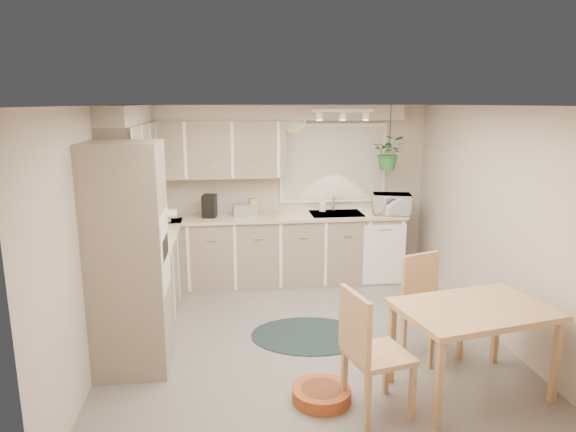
# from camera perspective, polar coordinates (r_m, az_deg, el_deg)

# --- Properties ---
(floor) EXTENTS (4.20, 4.20, 0.00)m
(floor) POSITION_cam_1_polar(r_m,az_deg,el_deg) (5.55, 1.95, -13.44)
(floor) COLOR slate
(floor) RESTS_ON ground
(ceiling) EXTENTS (4.20, 4.20, 0.00)m
(ceiling) POSITION_cam_1_polar(r_m,az_deg,el_deg) (5.00, 2.15, 12.17)
(ceiling) COLOR white
(ceiling) RESTS_ON wall_back
(wall_back) EXTENTS (4.00, 0.04, 2.40)m
(wall_back) POSITION_cam_1_polar(r_m,az_deg,el_deg) (7.18, -0.53, 2.64)
(wall_back) COLOR #B7A898
(wall_back) RESTS_ON floor
(wall_front) EXTENTS (4.00, 0.04, 2.40)m
(wall_front) POSITION_cam_1_polar(r_m,az_deg,el_deg) (3.18, 7.95, -10.29)
(wall_front) COLOR #B7A898
(wall_front) RESTS_ON floor
(wall_left) EXTENTS (0.04, 4.20, 2.40)m
(wall_left) POSITION_cam_1_polar(r_m,az_deg,el_deg) (5.23, -20.17, -1.87)
(wall_left) COLOR #B7A898
(wall_left) RESTS_ON floor
(wall_right) EXTENTS (0.04, 4.20, 2.40)m
(wall_right) POSITION_cam_1_polar(r_m,az_deg,el_deg) (5.79, 21.99, -0.67)
(wall_right) COLOR #B7A898
(wall_right) RESTS_ON floor
(base_cab_left) EXTENTS (0.60, 1.85, 0.90)m
(base_cab_left) POSITION_cam_1_polar(r_m,az_deg,el_deg) (6.21, -15.12, -6.55)
(base_cab_left) COLOR gray
(base_cab_left) RESTS_ON floor
(base_cab_back) EXTENTS (3.60, 0.60, 0.90)m
(base_cab_back) POSITION_cam_1_polar(r_m,az_deg,el_deg) (7.04, -1.87, -3.83)
(base_cab_back) COLOR gray
(base_cab_back) RESTS_ON floor
(counter_left) EXTENTS (0.64, 1.89, 0.04)m
(counter_left) POSITION_cam_1_polar(r_m,az_deg,el_deg) (6.07, -15.28, -2.34)
(counter_left) COLOR beige
(counter_left) RESTS_ON base_cab_left
(counter_back) EXTENTS (3.64, 0.64, 0.04)m
(counter_back) POSITION_cam_1_polar(r_m,az_deg,el_deg) (6.92, -1.89, -0.11)
(counter_back) COLOR beige
(counter_back) RESTS_ON base_cab_back
(oven_stack) EXTENTS (0.65, 0.65, 2.10)m
(oven_stack) POSITION_cam_1_polar(r_m,az_deg,el_deg) (4.85, -17.28, -4.60)
(oven_stack) COLOR gray
(oven_stack) RESTS_ON floor
(wall_oven_face) EXTENTS (0.02, 0.56, 0.58)m
(wall_oven_face) POSITION_cam_1_polar(r_m,az_deg,el_deg) (4.80, -13.51, -4.55)
(wall_oven_face) COLOR white
(wall_oven_face) RESTS_ON oven_stack
(upper_cab_left) EXTENTS (0.35, 2.00, 0.75)m
(upper_cab_left) POSITION_cam_1_polar(r_m,az_deg,el_deg) (6.06, -16.87, 6.24)
(upper_cab_left) COLOR gray
(upper_cab_left) RESTS_ON wall_left
(upper_cab_back) EXTENTS (2.00, 0.35, 0.75)m
(upper_cab_back) POSITION_cam_1_polar(r_m,az_deg,el_deg) (6.89, -8.74, 7.32)
(upper_cab_back) COLOR gray
(upper_cab_back) RESTS_ON wall_back
(soffit_left) EXTENTS (0.30, 2.00, 0.20)m
(soffit_left) POSITION_cam_1_polar(r_m,az_deg,el_deg) (6.03, -17.40, 10.72)
(soffit_left) COLOR #B7A898
(soffit_left) RESTS_ON wall_left
(soffit_back) EXTENTS (3.60, 0.30, 0.20)m
(soffit_back) POSITION_cam_1_polar(r_m,az_deg,el_deg) (6.91, -2.09, 11.42)
(soffit_back) COLOR #B7A898
(soffit_back) RESTS_ON wall_back
(cooktop) EXTENTS (0.52, 0.58, 0.02)m
(cooktop) POSITION_cam_1_polar(r_m,az_deg,el_deg) (5.51, -16.04, -3.61)
(cooktop) COLOR white
(cooktop) RESTS_ON counter_left
(range_hood) EXTENTS (0.40, 0.60, 0.14)m
(range_hood) POSITION_cam_1_polar(r_m,az_deg,el_deg) (5.41, -16.53, 1.03)
(range_hood) COLOR white
(range_hood) RESTS_ON upper_cab_left
(window_blinds) EXTENTS (1.40, 0.02, 1.00)m
(window_blinds) POSITION_cam_1_polar(r_m,az_deg,el_deg) (7.21, 5.06, 5.84)
(window_blinds) COLOR silver
(window_blinds) RESTS_ON wall_back
(window_frame) EXTENTS (1.50, 0.02, 1.10)m
(window_frame) POSITION_cam_1_polar(r_m,az_deg,el_deg) (7.22, 5.04, 5.85)
(window_frame) COLOR white
(window_frame) RESTS_ON wall_back
(sink) EXTENTS (0.70, 0.48, 0.10)m
(sink) POSITION_cam_1_polar(r_m,az_deg,el_deg) (7.06, 5.40, -0.07)
(sink) COLOR #A2A4AA
(sink) RESTS_ON counter_back
(dishwasher_front) EXTENTS (0.58, 0.02, 0.83)m
(dishwasher_front) POSITION_cam_1_polar(r_m,az_deg,el_deg) (7.04, 10.64, -4.26)
(dishwasher_front) COLOR white
(dishwasher_front) RESTS_ON base_cab_back
(track_light_bar) EXTENTS (0.80, 0.04, 0.04)m
(track_light_bar) POSITION_cam_1_polar(r_m,az_deg,el_deg) (6.65, 6.11, 11.57)
(track_light_bar) COLOR white
(track_light_bar) RESTS_ON ceiling
(wall_clock) EXTENTS (0.30, 0.03, 0.30)m
(wall_clock) POSITION_cam_1_polar(r_m,az_deg,el_deg) (7.07, 0.71, 10.47)
(wall_clock) COLOR gold
(wall_clock) RESTS_ON wall_back
(dining_table) EXTENTS (1.37, 1.05, 0.78)m
(dining_table) POSITION_cam_1_polar(r_m,az_deg,el_deg) (4.73, 19.67, -13.81)
(dining_table) COLOR tan
(dining_table) RESTS_ON floor
(chair_left) EXTENTS (0.58, 0.58, 1.03)m
(chair_left) POSITION_cam_1_polar(r_m,az_deg,el_deg) (4.23, 10.04, -14.59)
(chair_left) COLOR tan
(chair_left) RESTS_ON floor
(chair_back) EXTENTS (0.59, 0.59, 0.98)m
(chair_back) POSITION_cam_1_polar(r_m,az_deg,el_deg) (5.22, 15.86, -9.78)
(chair_back) COLOR tan
(chair_back) RESTS_ON floor
(braided_rug) EXTENTS (1.37, 1.11, 0.01)m
(braided_rug) POSITION_cam_1_polar(r_m,az_deg,el_deg) (5.61, 2.40, -13.11)
(braided_rug) COLOR black
(braided_rug) RESTS_ON floor
(pet_bed) EXTENTS (0.57, 0.57, 0.11)m
(pet_bed) POSITION_cam_1_polar(r_m,az_deg,el_deg) (4.52, 3.73, -19.15)
(pet_bed) COLOR #B04723
(pet_bed) RESTS_ON floor
(microwave) EXTENTS (0.55, 0.38, 0.34)m
(microwave) POSITION_cam_1_polar(r_m,az_deg,el_deg) (7.12, 11.45, 1.56)
(microwave) COLOR white
(microwave) RESTS_ON counter_back
(soap_bottle) EXTENTS (0.12, 0.19, 0.08)m
(soap_bottle) POSITION_cam_1_polar(r_m,az_deg,el_deg) (7.16, 3.87, 0.80)
(soap_bottle) COLOR white
(soap_bottle) RESTS_ON counter_back
(hanging_plant) EXTENTS (0.54, 0.56, 0.36)m
(hanging_plant) POSITION_cam_1_polar(r_m,az_deg,el_deg) (7.01, 11.16, 6.52)
(hanging_plant) COLOR #2B6D2D
(hanging_plant) RESTS_ON ceiling
(coffee_maker) EXTENTS (0.21, 0.24, 0.30)m
(coffee_maker) POSITION_cam_1_polar(r_m,az_deg,el_deg) (6.87, -8.72, 1.12)
(coffee_maker) COLOR black
(coffee_maker) RESTS_ON counter_back
(toaster) EXTENTS (0.28, 0.18, 0.16)m
(toaster) POSITION_cam_1_polar(r_m,az_deg,el_deg) (6.90, -5.04, 0.67)
(toaster) COLOR #A2A4AA
(toaster) RESTS_ON counter_back
(knife_block) EXTENTS (0.12, 0.12, 0.23)m
(knife_block) POSITION_cam_1_polar(r_m,az_deg,el_deg) (6.93, -3.87, 1.02)
(knife_block) COLOR tan
(knife_block) RESTS_ON counter_back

